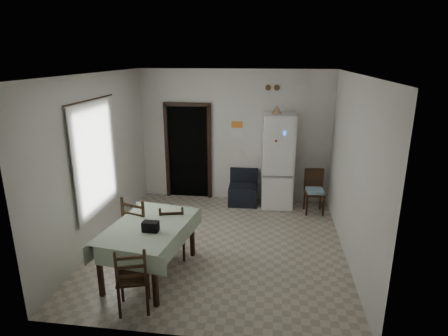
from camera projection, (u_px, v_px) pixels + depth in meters
name	position (u px, v px, depth m)	size (l,w,h in m)	color
ground	(220.00, 245.00, 6.53)	(4.50, 4.50, 0.00)	#B4A893
ceiling	(220.00, 74.00, 5.69)	(4.20, 4.50, 0.02)	white
wall_back	(235.00, 136.00, 8.24)	(4.20, 0.02, 2.90)	silver
wall_front	(189.00, 225.00, 3.98)	(4.20, 0.02, 2.90)	silver
wall_left	(98.00, 160.00, 6.38)	(0.02, 4.50, 2.90)	silver
wall_right	(353.00, 170.00, 5.84)	(0.02, 4.50, 2.90)	silver
doorway	(191.00, 150.00, 8.69)	(1.06, 0.52, 2.22)	black
window_recess	(89.00, 158.00, 6.17)	(0.10, 1.20, 1.60)	silver
curtain	(96.00, 158.00, 6.16)	(0.02, 1.45, 1.85)	silver
curtain_rod	(90.00, 100.00, 5.88)	(0.02, 0.02, 1.60)	black
calendar	(237.00, 129.00, 8.18)	(0.28, 0.02, 0.40)	white
calendar_image	(237.00, 125.00, 8.14)	(0.24, 0.01, 0.14)	orange
light_switch	(241.00, 152.00, 8.32)	(0.08, 0.02, 0.12)	beige
vent_left	(268.00, 87.00, 7.83)	(0.12, 0.12, 0.03)	brown
vent_right	(277.00, 88.00, 7.81)	(0.12, 0.12, 0.03)	brown
emergency_light	(300.00, 86.00, 7.71)	(0.25, 0.07, 0.09)	white
fridge	(278.00, 161.00, 7.95)	(0.66, 0.66, 2.02)	white
tan_cone	(277.00, 110.00, 7.62)	(0.21, 0.21, 0.17)	tan
navy_seat	(243.00, 188.00, 8.22)	(0.62, 0.60, 0.75)	black
corner_chair	(315.00, 192.00, 7.74)	(0.40, 0.40, 0.91)	black
dining_table	(150.00, 250.00, 5.55)	(1.03, 1.56, 0.81)	#B1C8AB
black_bag	(151.00, 227.00, 5.21)	(0.22, 0.13, 0.14)	black
dining_chair_far_left	(142.00, 226.00, 6.02)	(0.46, 0.46, 1.07)	black
dining_chair_far_right	(173.00, 230.00, 6.03)	(0.40, 0.40, 0.93)	black
dining_chair_near_head	(133.00, 277.00, 4.77)	(0.40, 0.40, 0.94)	black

